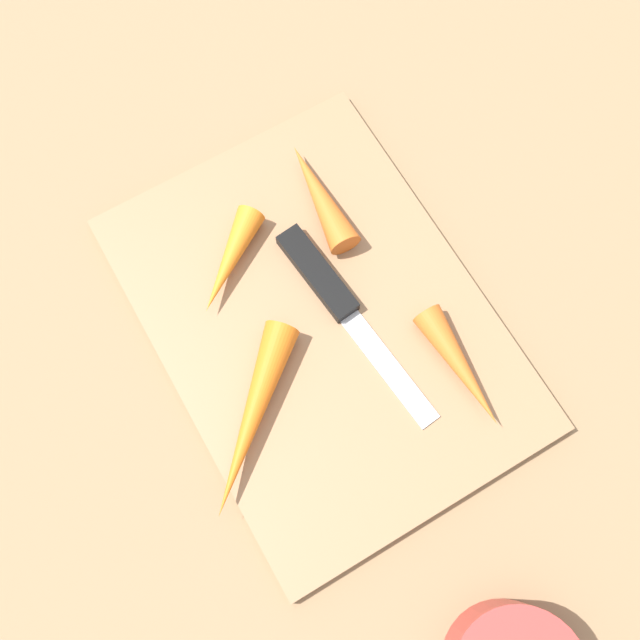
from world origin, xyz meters
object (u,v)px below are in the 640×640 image
object	(u,v)px
carrot_longest	(252,419)
carrot_short	(319,195)
carrot_shortest	(229,261)
carrot_long	(461,368)
cutting_board	(320,322)
knife	(327,285)

from	to	relation	value
carrot_longest	carrot_short	xyz separation A→B (m)	(-0.14, 0.14, -0.00)
carrot_longest	carrot_short	bearing A→B (deg)	-178.16
carrot_shortest	carrot_longest	bearing A→B (deg)	31.20
carrot_longest	carrot_shortest	size ratio (longest dim) A/B	1.64
carrot_shortest	carrot_long	bearing A→B (deg)	85.56
carrot_long	carrot_shortest	bearing A→B (deg)	-145.37
cutting_board	carrot_short	bearing A→B (deg)	150.02
carrot_longest	cutting_board	bearing A→B (deg)	165.09
carrot_longest	carrot_long	xyz separation A→B (m)	(0.05, 0.16, -0.00)
knife	carrot_long	size ratio (longest dim) A/B	1.91
cutting_board	carrot_long	distance (m)	0.12
cutting_board	carrot_long	bearing A→B (deg)	38.52
carrot_longest	carrot_long	size ratio (longest dim) A/B	1.47
carrot_long	carrot_short	distance (m)	0.19
carrot_long	carrot_short	world-z (taller)	carrot_short
carrot_longest	carrot_long	bearing A→B (deg)	121.04
knife	carrot_short	xyz separation A→B (m)	(-0.07, 0.03, 0.01)
carrot_shortest	carrot_short	size ratio (longest dim) A/B	0.91
knife	carrot_short	world-z (taller)	carrot_short
cutting_board	carrot_long	xyz separation A→B (m)	(0.09, 0.08, 0.02)
cutting_board	knife	size ratio (longest dim) A/B	1.79
carrot_short	cutting_board	bearing A→B (deg)	154.81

